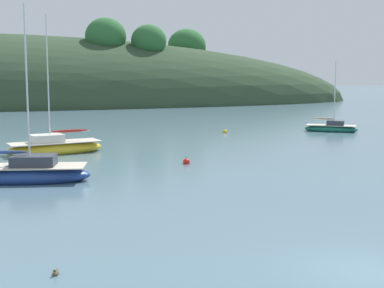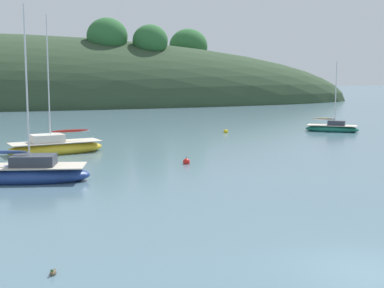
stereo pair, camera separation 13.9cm
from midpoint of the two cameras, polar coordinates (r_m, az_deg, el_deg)
The scene contains 7 objects.
ground_plane at distance 17.00m, azimuth 17.83°, elevation -12.61°, with size 400.00×400.00×0.00m, color slate.
sailboat_cream_ketch at distance 55.13m, azimuth 14.47°, elevation 1.62°, with size 5.20×4.24×6.97m.
sailboat_black_sloop at distance 40.13m, azimuth -14.00°, elevation -0.35°, with size 7.25×3.98×9.94m.
sailboat_grey_yawl at distance 30.27m, azimuth -16.95°, elevation -2.95°, with size 7.31×3.61×9.47m.
mooring_buoy_channel at distance 52.28m, azimuth 3.61°, elevation 1.30°, with size 0.44×0.44×0.54m.
mooring_buoy_inner at distance 34.53m, azimuth -0.47°, elevation -1.88°, with size 0.44×0.44×0.54m.
duck_lone_right at distance 16.53m, azimuth -14.03°, elevation -12.86°, with size 0.25×0.42×0.24m.
Camera 2 is at (-8.65, -13.44, 5.74)m, focal length 51.20 mm.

